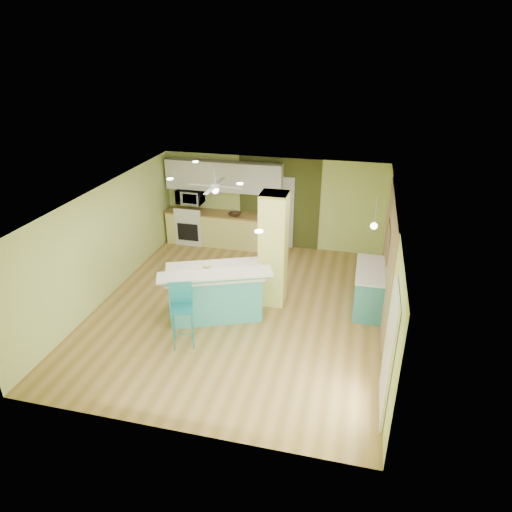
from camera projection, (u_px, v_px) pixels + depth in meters
The scene contains 23 objects.
floor at pixel (238, 309), 9.86m from camera, with size 6.00×7.00×0.01m, color olive.
ceiling at pixel (236, 198), 8.78m from camera, with size 6.00×7.00×0.01m, color white.
wall_back at pixel (272, 203), 12.40m from camera, with size 6.00×0.01×2.50m, color #C8DA74.
wall_front at pixel (168, 364), 6.24m from camera, with size 6.00×0.01×2.50m, color #C8DA74.
wall_left at pixel (105, 243), 9.95m from camera, with size 0.01×7.00×2.50m, color #C8DA74.
wall_right at pixel (389, 272), 8.69m from camera, with size 0.01×7.00×2.50m, color #C8DA74.
wood_panel at pixel (388, 259), 9.22m from camera, with size 0.02×3.40×2.50m, color #876C4D.
olive_accent at pixel (279, 203), 12.34m from camera, with size 2.20×0.02×2.50m, color #42481D.
interior_door at pixel (279, 212), 12.42m from camera, with size 0.82×0.05×2.00m, color silver.
french_door at pixel (388, 354), 6.76m from camera, with size 0.04×1.08×2.10m, color white.
column at pixel (273, 250), 9.62m from camera, with size 0.55×0.55×2.50m, color #D6DD66.
kitchen_run at pixel (224, 229), 12.74m from camera, with size 3.25×0.63×0.94m.
stove at pixel (192, 227), 12.94m from camera, with size 0.76×0.66×1.08m.
upper_cabinets at pixel (224, 176), 12.21m from camera, with size 3.20×0.34×0.80m, color silver.
microwave at pixel (190, 197), 12.56m from camera, with size 0.70×0.48×0.39m, color white.
ceiling_fan at pixel (215, 186), 10.95m from camera, with size 1.41×1.41×0.61m.
pendant_lamp at pixel (374, 226), 9.15m from camera, with size 0.14×0.14×0.69m.
wall_decor at pixel (388, 242), 9.27m from camera, with size 0.03×0.90×0.70m, color brown.
peninsula at pixel (215, 292), 9.43m from camera, with size 2.38×1.88×1.19m.
bar_stool at pixel (182, 304), 8.42m from camera, with size 0.54×0.54×1.25m.
side_counter at pixel (369, 288), 9.72m from camera, with size 0.62×1.45×0.93m.
fruit_bowl at pixel (235, 214), 12.36m from camera, with size 0.34×0.34×0.08m, color #3A2517.
canister at pixel (207, 268), 9.14m from camera, with size 0.17×0.17×0.18m, color yellow.
Camera 1 is at (2.34, -8.09, 5.27)m, focal length 32.00 mm.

